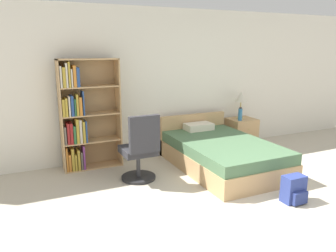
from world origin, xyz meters
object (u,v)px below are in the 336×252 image
water_bottle (240,114)px  backpack_blue (294,190)px  bed (220,153)px  table_lamp (241,98)px  office_chair (140,151)px  nightstand (241,132)px  bookshelf (82,116)px

water_bottle → backpack_blue: 2.37m
bed → backpack_blue: size_ratio=5.92×
table_lamp → backpack_blue: bearing=-110.5°
water_bottle → office_chair: bearing=-162.3°
nightstand → water_bottle: water_bottle is taller
bookshelf → office_chair: bearing=-53.5°
table_lamp → water_bottle: bearing=-127.1°
nightstand → water_bottle: bearing=-139.5°
bed → nightstand: 1.34m
nightstand → table_lamp: 0.69m
bed → office_chair: 1.40m
nightstand → water_bottle: 0.44m
office_chair → nightstand: 2.58m
bed → office_chair: size_ratio=2.04×
backpack_blue → bed: bearing=96.1°
table_lamp → water_bottle: table_lamp is taller
office_chair → table_lamp: bearing=20.2°
table_lamp → nightstand: bearing=-70.4°
water_bottle → table_lamp: bearing=52.9°
table_lamp → backpack_blue: (-0.88, -2.34, -0.80)m
nightstand → water_bottle: (-0.13, -0.11, 0.40)m
water_bottle → bed: bearing=-141.5°
table_lamp → backpack_blue: table_lamp is taller
water_bottle → backpack_blue: size_ratio=0.73×
nightstand → table_lamp: table_lamp is taller
nightstand → table_lamp: (-0.02, 0.04, 0.69)m
bed → table_lamp: size_ratio=3.95×
bookshelf → table_lamp: bearing=0.1°
bookshelf → water_bottle: size_ratio=6.85×
nightstand → office_chair: bearing=-160.8°
table_lamp → water_bottle: size_ratio=2.05×
table_lamp → backpack_blue: 2.62m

